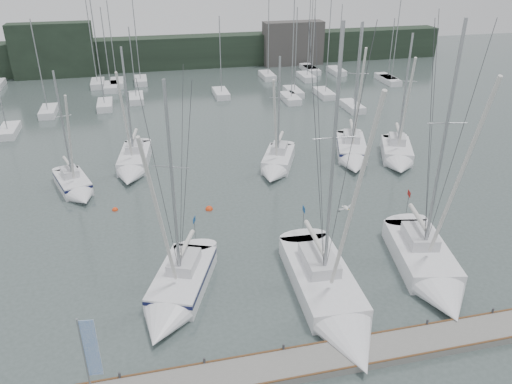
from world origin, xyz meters
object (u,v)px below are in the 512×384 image
(sailboat_near_left, at_px, (175,296))
(sailboat_mid_d, at_px, (352,153))
(sailboat_mid_b, at_px, (133,165))
(sailboat_mid_c, at_px, (276,165))
(sailboat_mid_e, at_px, (398,157))
(buoy_c, at_px, (115,210))
(sailboat_near_center, at_px, (334,306))
(sailboat_near_right, at_px, (431,273))
(buoy_a, at_px, (209,209))
(dock_banner, at_px, (89,353))
(sailboat_mid_a, at_px, (76,188))

(sailboat_near_left, distance_m, sailboat_mid_d, 25.50)
(sailboat_mid_b, relative_size, sailboat_mid_c, 1.07)
(sailboat_mid_e, xyz_separation_m, buoy_c, (-25.87, -3.54, -0.61))
(buoy_c, bearing_deg, sailboat_near_center, -51.53)
(sailboat_near_right, distance_m, buoy_a, 17.10)
(sailboat_mid_e, distance_m, dock_banner, 34.47)
(sailboat_near_right, xyz_separation_m, sailboat_mid_a, (-22.19, 17.52, -0.06))
(sailboat_mid_b, xyz_separation_m, buoy_a, (5.65, -8.87, -0.57))
(sailboat_near_left, xyz_separation_m, sailboat_mid_c, (10.59, 16.73, -0.01))
(sailboat_mid_a, bearing_deg, sailboat_mid_d, -15.30)
(sailboat_mid_e, distance_m, buoy_c, 26.12)
(sailboat_near_left, xyz_separation_m, sailboat_mid_b, (-2.10, 19.73, -0.01))
(sailboat_near_right, height_order, sailboat_mid_a, sailboat_near_right)
(sailboat_near_right, relative_size, buoy_c, 35.87)
(buoy_c, bearing_deg, sailboat_near_left, -73.83)
(sailboat_mid_a, xyz_separation_m, sailboat_mid_b, (4.64, 3.62, 0.03))
(sailboat_near_left, bearing_deg, sailboat_mid_a, 134.66)
(sailboat_mid_c, xyz_separation_m, sailboat_mid_d, (7.81, 0.92, 0.05))
(sailboat_near_center, relative_size, dock_banner, 3.64)
(sailboat_mid_d, xyz_separation_m, buoy_a, (-14.84, -6.80, -0.62))
(sailboat_mid_b, bearing_deg, buoy_a, -49.68)
(sailboat_near_left, bearing_deg, sailboat_mid_b, 118.06)
(sailboat_mid_b, xyz_separation_m, sailboat_mid_e, (24.36, -3.76, 0.04))
(sailboat_mid_b, height_order, buoy_a, sailboat_mid_b)
(sailboat_near_center, bearing_deg, sailboat_near_left, 164.02)
(sailboat_near_right, bearing_deg, sailboat_mid_d, 92.86)
(sailboat_near_left, height_order, sailboat_mid_b, sailboat_near_left)
(sailboat_mid_b, xyz_separation_m, sailboat_mid_c, (12.69, -3.00, -0.00))
(buoy_a, height_order, buoy_c, buoy_a)
(sailboat_mid_d, bearing_deg, buoy_c, -147.96)
(sailboat_near_right, xyz_separation_m, sailboat_mid_e, (6.81, 17.38, -0.00))
(sailboat_mid_a, height_order, sailboat_mid_b, sailboat_mid_b)
(buoy_a, distance_m, buoy_c, 7.34)
(sailboat_mid_e, distance_m, buoy_a, 19.40)
(dock_banner, bearing_deg, sailboat_near_right, 20.53)
(sailboat_near_left, xyz_separation_m, sailboat_near_center, (8.58, -2.90, -0.01))
(sailboat_near_left, distance_m, sailboat_near_right, 15.52)
(sailboat_mid_b, distance_m, sailboat_mid_e, 24.65)
(sailboat_near_center, relative_size, buoy_c, 36.51)
(sailboat_mid_c, distance_m, buoy_c, 14.84)
(buoy_a, bearing_deg, sailboat_mid_d, 24.61)
(sailboat_near_left, relative_size, sailboat_mid_c, 1.27)
(sailboat_mid_b, bearing_deg, buoy_c, -93.87)
(sailboat_mid_a, distance_m, buoy_a, 11.57)
(sailboat_near_left, bearing_deg, sailboat_near_center, 3.34)
(sailboat_mid_a, distance_m, sailboat_mid_b, 5.88)
(sailboat_near_left, distance_m, sailboat_mid_b, 19.85)
(sailboat_mid_c, relative_size, buoy_c, 23.79)
(sailboat_mid_a, height_order, sailboat_mid_d, sailboat_mid_d)
(sailboat_mid_a, bearing_deg, sailboat_mid_b, 19.18)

